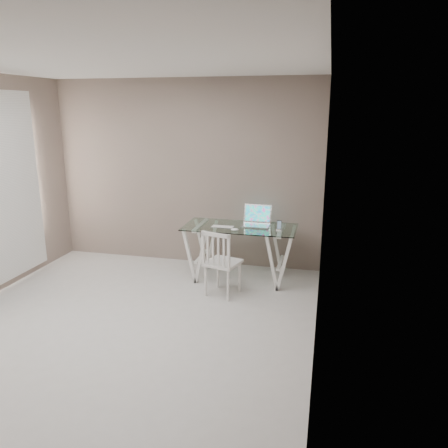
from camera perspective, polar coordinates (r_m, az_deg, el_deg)
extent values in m
plane|color=#B0ADA8|center=(4.90, -13.15, -13.24)|extent=(4.50, 4.50, 0.00)
cube|color=white|center=(4.36, -15.35, 19.96)|extent=(4.00, 4.50, 0.02)
cube|color=#74645B|center=(6.48, -5.01, 6.59)|extent=(4.00, 0.02, 2.70)
cube|color=#74645B|center=(3.94, 12.61, 0.93)|extent=(0.02, 4.50, 2.70)
cube|color=silver|center=(5.84, 2.12, -0.40)|extent=(1.50, 0.70, 0.01)
cube|color=silver|center=(6.08, -3.02, -3.52)|extent=(0.24, 0.62, 0.72)
cube|color=silver|center=(5.87, 7.36, -4.28)|extent=(0.24, 0.62, 0.72)
cube|color=silver|center=(5.45, -0.15, -5.08)|extent=(0.48, 0.48, 0.04)
cylinder|color=silver|center=(5.47, -2.40, -7.44)|extent=(0.03, 0.03, 0.40)
cylinder|color=silver|center=(5.33, 0.54, -8.06)|extent=(0.03, 0.03, 0.40)
cylinder|color=silver|center=(5.73, -0.79, -6.40)|extent=(0.03, 0.03, 0.40)
cylinder|color=silver|center=(5.59, 2.06, -6.95)|extent=(0.03, 0.03, 0.40)
cube|color=silver|center=(5.23, -1.10, -3.43)|extent=(0.38, 0.13, 0.44)
cube|color=#B7B8BC|center=(5.88, 4.13, -0.18)|extent=(0.37, 0.26, 0.02)
cube|color=#19D899|center=(6.01, 4.42, 1.39)|extent=(0.37, 0.09, 0.24)
cube|color=silver|center=(5.81, -0.19, -0.37)|extent=(0.31, 0.13, 0.01)
ellipsoid|color=white|center=(5.63, 1.41, -0.73)|extent=(0.10, 0.06, 0.03)
cube|color=white|center=(5.69, 7.20, -0.77)|extent=(0.07, 0.07, 0.02)
cube|color=black|center=(5.68, 7.23, -0.12)|extent=(0.06, 0.03, 0.12)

